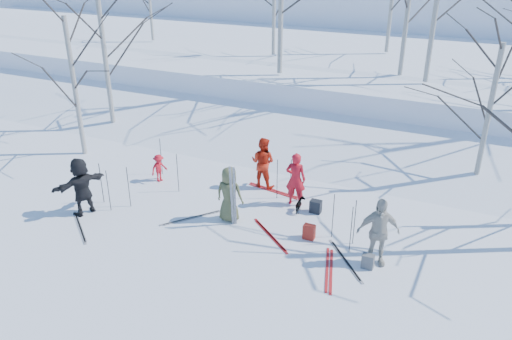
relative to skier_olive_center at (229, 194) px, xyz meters
The scene contains 38 objects.
ground 1.09m from the skier_olive_center, 53.42° to the right, with size 120.00×120.00×0.00m, color white.
snow_ramp 6.49m from the skier_olive_center, 86.34° to the left, with size 70.00×9.50×1.40m, color white.
snow_plateau 16.45m from the skier_olive_center, 88.56° to the left, with size 70.00×18.00×2.20m, color white.
far_hill 37.46m from the skier_olive_center, 89.37° to the left, with size 90.00×30.00×6.00m, color white.
skier_olive_center is the anchor object (origin of this frame).
skier_red_north 2.21m from the skier_olive_center, 50.86° to the left, with size 0.63×0.41×1.72m, color red.
skier_redor_behind 2.44m from the skier_olive_center, 90.98° to the left, with size 0.84×0.65×1.73m, color red.
skier_red_seated 3.66m from the skier_olive_center, 159.31° to the left, with size 0.63×0.36×0.97m, color red.
skier_cream_east 4.41m from the skier_olive_center, ahead, with size 1.08×0.45×1.85m, color beige.
skier_grey_west 4.44m from the skier_olive_center, 159.85° to the right, with size 1.67×0.53×1.80m, color black.
dog 2.25m from the skier_olive_center, 37.21° to the left, with size 0.24×0.52×0.44m, color black.
upright_ski_left 0.36m from the skier_olive_center, 50.71° to the right, with size 0.07×0.02×1.90m, color silver.
upright_ski_right 0.40m from the skier_olive_center, 38.96° to the right, with size 0.07×0.02×1.90m, color silver.
ski_pair_a 3.84m from the skier_olive_center, ahead, with size 1.37×1.59×0.02m, color silver, non-canonical shape.
ski_pair_b 3.73m from the skier_olive_center, 18.90° to the right, with size 0.72×1.88×0.02m, color #AC181B, non-canonical shape.
ski_pair_c 1.41m from the skier_olive_center, 158.26° to the right, with size 1.31×1.63×0.02m, color silver, non-canonical shape.
ski_pair_d 4.42m from the skier_olive_center, 148.62° to the right, with size 1.62×1.33×0.02m, color silver, non-canonical shape.
ski_pair_e 2.43m from the skier_olive_center, 79.20° to the left, with size 1.91×0.52×0.02m, color #AC181B, non-canonical shape.
ski_pair_f 1.71m from the skier_olive_center, 12.67° to the right, with size 1.60×1.35×0.02m, color #AC181B, non-canonical shape.
ski_pole_a 2.33m from the skier_olive_center, 61.39° to the left, with size 0.02×0.02×1.34m, color black.
ski_pole_b 3.73m from the skier_olive_center, 163.31° to the right, with size 0.02×0.02×1.34m, color black.
ski_pole_c 4.08m from the skier_olive_center, 153.90° to the left, with size 0.02×0.02×1.34m, color black.
ski_pole_d 4.18m from the skier_olive_center, 169.56° to the right, with size 0.02×0.02×1.34m, color black.
ski_pole_e 2.55m from the skier_olive_center, 159.47° to the left, with size 0.02×0.02×1.34m, color black.
ski_pole_f 3.67m from the skier_olive_center, ahead, with size 0.02×0.02×1.34m, color black.
ski_pole_g 3.24m from the skier_olive_center, 169.12° to the right, with size 0.02×0.02×1.34m, color black.
ski_pole_h 3.05m from the skier_olive_center, ahead, with size 0.02×0.02×1.34m, color black.
ski_pole_i 1.99m from the skier_olive_center, 68.33° to the left, with size 0.02×0.02×1.34m, color black.
ski_pole_j 3.66m from the skier_olive_center, ahead, with size 0.02×0.02×1.34m, color black.
backpack_red 2.56m from the skier_olive_center, ahead, with size 0.32×0.22×0.42m, color maroon.
backpack_grey 4.38m from the skier_olive_center, ahead, with size 0.30×0.20×0.38m, color #525459.
backpack_dark 2.70m from the skier_olive_center, 34.36° to the left, with size 0.34×0.24×0.40m, color black.
birch_plateau_e 18.28m from the skier_olive_center, 132.44° to the left, with size 3.60×3.60×4.28m, color silver, non-canonical shape.
birch_plateau_g 13.78m from the skier_olive_center, 107.93° to the left, with size 4.07×4.07×4.96m, color silver, non-canonical shape.
birch_plateau_i 12.04m from the skier_olive_center, 76.08° to the left, with size 4.84×4.84×6.05m, color silver, non-canonical shape.
birch_edge_a 7.97m from the skier_olive_center, 164.53° to the left, with size 4.23×4.23×5.18m, color silver, non-canonical shape.
birch_edge_d 9.81m from the skier_olive_center, 150.26° to the left, with size 5.19×5.19×6.56m, color silver, non-canonical shape.
birch_edge_e 8.48m from the skier_olive_center, 39.60° to the left, with size 3.96×3.96×4.81m, color silver, non-canonical shape.
Camera 1 is at (5.76, -10.75, 7.52)m, focal length 35.00 mm.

